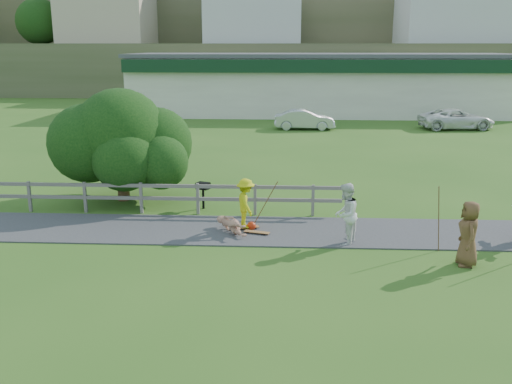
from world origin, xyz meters
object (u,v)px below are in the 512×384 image
spectator_c (469,234)px  car_white (456,119)px  bbq (203,196)px  tree (121,155)px  skater_fallen (232,225)px  car_silver (304,120)px  spectator_a (346,214)px  skater_rider (246,206)px

spectator_c → car_white: (7.13, 26.30, -0.17)m
bbq → car_white: bearing=77.0°
spectator_c → car_white: 27.25m
car_white → tree: bearing=131.5°
skater_fallen → car_silver: car_silver is taller
spectator_c → car_white: bearing=168.4°
spectator_a → car_silver: size_ratio=0.44×
spectator_c → tree: size_ratio=0.32×
car_white → skater_fallen: bearing=143.8°
spectator_a → spectator_c: spectator_a is taller
skater_fallen → car_white: 27.60m
skater_fallen → bbq: bbq is taller
spectator_c → bbq: (-7.83, 5.10, -0.41)m
skater_rider → car_silver: size_ratio=0.38×
spectator_a → car_silver: (-0.50, 24.13, -0.23)m
skater_rider → spectator_a: bearing=-130.1°
spectator_c → car_white: spectator_c is taller
skater_fallen → car_white: car_white is taller
spectator_a → car_white: size_ratio=0.36×
car_white → bbq: size_ratio=5.34×
tree → skater_rider: bearing=-34.9°
car_white → tree: tree is taller
skater_fallen → spectator_a: spectator_a is taller
skater_fallen → spectator_c: 6.97m
skater_rider → spectator_a: spectator_a is taller
skater_rider → tree: size_ratio=0.28×
skater_rider → car_white: bearing=-48.1°
skater_rider → spectator_a: (3.03, -1.19, 0.14)m
car_white → bbq: (-14.97, -21.20, -0.23)m
skater_fallen → spectator_c: size_ratio=0.86×
skater_fallen → car_silver: (2.94, 23.29, 0.42)m
skater_rider → skater_fallen: bearing=111.0°
spectator_a → bbq: bearing=-106.1°
car_silver → tree: 20.91m
skater_fallen → car_silver: size_ratio=0.36×
car_silver → skater_rider: bearing=173.9°
skater_fallen → car_silver: bearing=49.5°
car_silver → bbq: size_ratio=4.37×
skater_rider → skater_fallen: size_ratio=1.04×
skater_fallen → bbq: size_ratio=1.58×
car_white → tree: (-18.17, -20.19, 1.04)m
spectator_a → car_white: 26.83m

